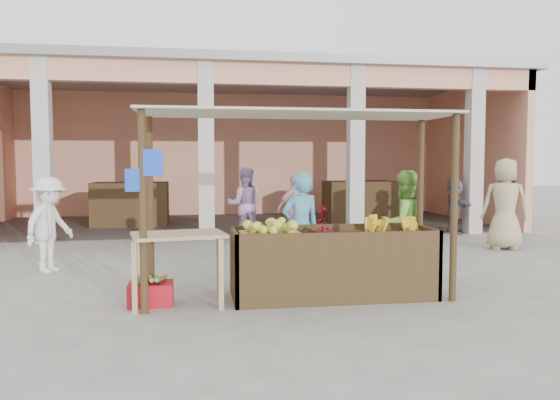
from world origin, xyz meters
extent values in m
plane|color=slate|center=(0.00, 0.00, 0.00)|extent=(60.00, 60.00, 0.00)
cube|color=#EF9E7D|center=(0.00, 11.40, 2.00)|extent=(14.00, 0.20, 4.00)
cube|color=#EF9E7D|center=(6.90, 8.50, 2.00)|extent=(0.20, 6.00, 4.00)
cube|color=#EF9E7D|center=(0.00, 5.65, 3.75)|extent=(14.00, 0.30, 0.50)
cube|color=gray|center=(0.00, 8.50, 4.10)|extent=(14.40, 6.40, 0.20)
cube|color=beige|center=(-4.50, 5.65, 2.00)|extent=(0.35, 0.35, 4.00)
cube|color=beige|center=(-1.00, 5.65, 2.00)|extent=(0.35, 0.35, 4.00)
cube|color=beige|center=(2.50, 5.65, 2.00)|extent=(0.35, 0.35, 4.00)
cube|color=beige|center=(5.50, 5.65, 2.00)|extent=(0.35, 0.35, 4.00)
cube|color=#46321C|center=(-3.00, 8.50, 0.60)|extent=(2.00, 1.20, 1.20)
cube|color=#46321C|center=(3.50, 8.50, 0.60)|extent=(2.00, 1.20, 1.20)
cube|color=#46321C|center=(0.50, 0.00, 0.40)|extent=(2.60, 0.95, 0.80)
cylinder|color=#46321C|center=(-1.85, -0.45, 1.18)|extent=(0.09, 0.09, 2.35)
cylinder|color=#46321C|center=(1.95, -0.45, 1.18)|extent=(0.09, 0.09, 2.35)
cylinder|color=#46321C|center=(-1.85, 0.60, 1.18)|extent=(0.09, 0.09, 2.35)
cylinder|color=#46321C|center=(1.95, 0.60, 1.18)|extent=(0.09, 0.09, 2.35)
cube|color=beige|center=(0.05, 0.08, 2.37)|extent=(4.00, 1.35, 0.03)
cube|color=blue|center=(-1.73, -0.45, 1.75)|extent=(0.22, 0.08, 0.30)
cube|color=blue|center=(-1.95, -0.45, 1.55)|extent=(0.18, 0.07, 0.26)
cube|color=tan|center=(-0.32, -0.03, 0.83)|extent=(0.77, 0.67, 0.06)
ellipsoid|color=yellow|center=(-0.32, -0.03, 0.93)|extent=(0.66, 0.57, 0.14)
ellipsoid|color=maroon|center=(0.39, 0.05, 0.87)|extent=(0.42, 0.34, 0.13)
cube|color=tan|center=(-1.46, -0.11, 0.87)|extent=(1.21, 0.92, 0.04)
cube|color=tan|center=(-1.96, -0.42, 0.42)|extent=(0.06, 0.06, 0.85)
cube|color=tan|center=(-0.96, -0.42, 0.42)|extent=(0.06, 0.06, 0.85)
cube|color=tan|center=(-1.96, 0.21, 0.42)|extent=(0.06, 0.06, 0.85)
cube|color=tan|center=(-0.96, 0.21, 0.42)|extent=(0.06, 0.06, 0.85)
cube|color=#B1121E|center=(-1.81, -0.07, 0.14)|extent=(0.54, 0.39, 0.28)
ellipsoid|color=maroon|center=(2.82, 5.31, 0.30)|extent=(0.44, 0.44, 0.61)
ellipsoid|color=maroon|center=(3.17, 5.36, 0.30)|extent=(0.44, 0.44, 0.61)
ellipsoid|color=maroon|center=(3.00, 5.62, 0.30)|extent=(0.44, 0.44, 0.61)
ellipsoid|color=maroon|center=(2.62, 5.47, 0.30)|extent=(0.44, 0.44, 0.61)
imported|color=#4F9DBF|center=(0.24, 0.83, 0.86)|extent=(0.75, 0.63, 1.71)
imported|color=#79B841|center=(1.84, 0.93, 0.86)|extent=(0.89, 0.61, 1.72)
imported|color=maroon|center=(0.35, 2.14, 0.53)|extent=(0.92, 2.08, 1.05)
imported|color=white|center=(-3.56, 2.28, 0.82)|extent=(0.95, 1.18, 1.64)
imported|color=pink|center=(0.86, 4.52, 0.80)|extent=(1.03, 0.72, 1.59)
imported|color=tan|center=(4.88, 3.23, 1.02)|extent=(1.14, 0.94, 2.03)
imported|color=#46444F|center=(5.01, 5.62, 0.73)|extent=(0.78, 1.43, 1.47)
imported|color=#98779F|center=(-0.17, 5.12, 0.89)|extent=(0.90, 0.56, 1.79)
camera|label=1|loc=(-1.26, -6.83, 1.76)|focal=35.00mm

